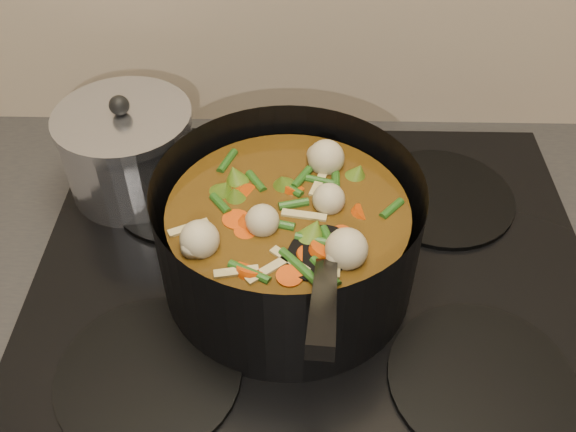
{
  "coord_description": "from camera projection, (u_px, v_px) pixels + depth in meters",
  "views": [
    {
      "loc": [
        -0.02,
        1.47,
        1.47
      ],
      "look_at": [
        -0.03,
        1.93,
        1.02
      ],
      "focal_mm": 40.0,
      "sensor_mm": 36.0,
      "label": 1
    }
  ],
  "objects": [
    {
      "name": "stovetop",
      "position": [
        313.0,
        281.0,
        0.72
      ],
      "size": [
        0.62,
        0.54,
        0.03
      ],
      "color": "black",
      "rests_on": "counter"
    },
    {
      "name": "stockpot",
      "position": [
        288.0,
        237.0,
        0.67
      ],
      "size": [
        0.33,
        0.4,
        0.2
      ],
      "rotation": [
        0.0,
        0.0,
        -0.27
      ],
      "color": "black",
      "rests_on": "stovetop"
    },
    {
      "name": "saucepan",
      "position": [
        129.0,
        151.0,
        0.78
      ],
      "size": [
        0.16,
        0.16,
        0.13
      ],
      "rotation": [
        0.0,
        0.0,
        0.25
      ],
      "color": "silver",
      "rests_on": "stovetop"
    }
  ]
}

